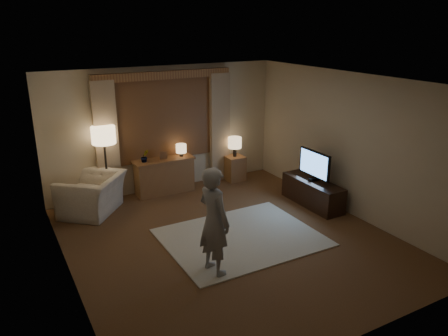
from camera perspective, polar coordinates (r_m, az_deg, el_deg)
room at (r=7.22m, az=-1.18°, el=1.70°), size 5.04×5.54×2.64m
rug at (r=7.38m, az=2.25°, el=-9.03°), size 2.50×2.00×0.02m
sideboard at (r=9.20m, az=-7.79°, el=-1.14°), size 1.20×0.40×0.70m
picture_frame at (r=9.06m, az=-7.91°, el=1.54°), size 0.16×0.02×0.20m
plant at (r=8.92m, az=-10.32°, el=1.47°), size 0.17×0.13×0.30m
table_lamp_sideboard at (r=9.18m, az=-5.62°, el=2.49°), size 0.22×0.22×0.30m
floor_lamp at (r=8.59m, az=-15.43°, el=3.62°), size 0.45×0.45×1.56m
armchair at (r=8.53m, az=-16.81°, el=-3.33°), size 1.47×1.48×0.73m
side_table at (r=9.87m, az=1.39°, el=-0.02°), size 0.40×0.40×0.56m
table_lamp_side at (r=9.70m, az=1.42°, el=3.27°), size 0.30×0.30×0.44m
tv_stand at (r=8.73m, az=11.50°, el=-3.17°), size 0.45×1.40×0.50m
tv at (r=8.53m, az=11.74°, el=0.44°), size 0.20×0.83×0.60m
person at (r=6.10m, az=-1.32°, el=-6.91°), size 0.48×0.64×1.58m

